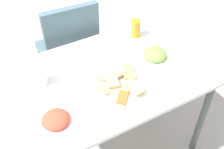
{
  "coord_description": "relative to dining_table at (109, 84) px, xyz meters",
  "views": [
    {
      "loc": [
        -0.58,
        -1.07,
        1.85
      ],
      "look_at": [
        -0.0,
        -0.04,
        0.76
      ],
      "focal_mm": 45.07,
      "sensor_mm": 36.0,
      "label": 1
    }
  ],
  "objects": [
    {
      "name": "ground_plane",
      "position": [
        0.0,
        0.0,
        -0.65
      ],
      "size": [
        6.0,
        6.0,
        0.0
      ],
      "primitive_type": "plane",
      "color": "#ADA69D"
    },
    {
      "name": "dining_table",
      "position": [
        0.0,
        0.0,
        0.0
      ],
      "size": [
        1.19,
        0.78,
        0.73
      ],
      "color": "white",
      "rests_on": "ground_plane"
    },
    {
      "name": "dining_chair",
      "position": [
        -0.02,
        0.6,
        -0.12
      ],
      "size": [
        0.44,
        0.45,
        0.93
      ],
      "color": "slate",
      "rests_on": "ground_plane"
    },
    {
      "name": "pide_platter",
      "position": [
        -0.01,
        -0.11,
        0.1
      ],
      "size": [
        0.32,
        0.32,
        0.05
      ],
      "color": "white",
      "rests_on": "dining_table"
    },
    {
      "name": "salad_plate_greens",
      "position": [
        -0.4,
        -0.19,
        0.1
      ],
      "size": [
        0.2,
        0.2,
        0.06
      ],
      "color": "white",
      "rests_on": "dining_table"
    },
    {
      "name": "salad_plate_rice",
      "position": [
        0.32,
        -0.01,
        0.11
      ],
      "size": [
        0.21,
        0.21,
        0.07
      ],
      "color": "white",
      "rests_on": "dining_table"
    },
    {
      "name": "soda_can",
      "position": [
        0.34,
        0.25,
        0.14
      ],
      "size": [
        0.07,
        0.07,
        0.12
      ],
      "primitive_type": "cylinder",
      "rotation": [
        0.0,
        0.0,
        6.28
      ],
      "color": "orange",
      "rests_on": "dining_table"
    },
    {
      "name": "drinking_glass",
      "position": [
        -0.38,
        0.12,
        0.13
      ],
      "size": [
        0.08,
        0.08,
        0.1
      ],
      "primitive_type": "cylinder",
      "color": "silver",
      "rests_on": "dining_table"
    },
    {
      "name": "paper_napkin",
      "position": [
        -0.49,
        0.22,
        0.08
      ],
      "size": [
        0.2,
        0.2,
        0.0
      ],
      "primitive_type": "cube",
      "rotation": [
        0.0,
        0.0,
        0.39
      ],
      "color": "white",
      "rests_on": "dining_table"
    },
    {
      "name": "fork",
      "position": [
        -0.49,
        0.2,
        0.09
      ],
      "size": [
        0.18,
        0.02,
        0.0
      ],
      "primitive_type": "cube",
      "rotation": [
        0.0,
        0.0,
        -0.03
      ],
      "color": "silver",
      "rests_on": "paper_napkin"
    },
    {
      "name": "spoon",
      "position": [
        -0.49,
        0.24,
        0.09
      ],
      "size": [
        0.16,
        0.02,
        0.0
      ],
      "primitive_type": "cube",
      "rotation": [
        0.0,
        0.0,
        0.04
      ],
      "color": "silver",
      "rests_on": "paper_napkin"
    }
  ]
}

